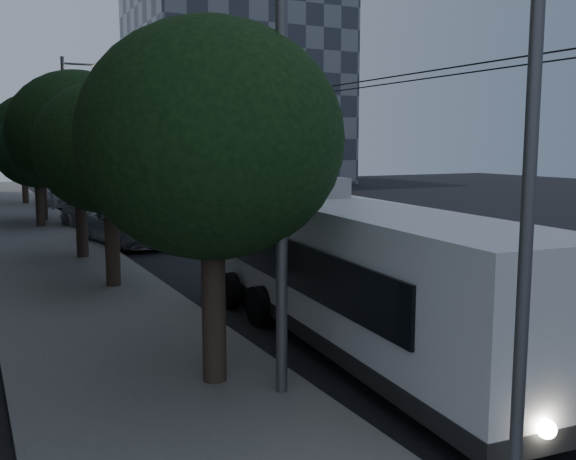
# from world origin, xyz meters

# --- Properties ---
(ground) EXTENTS (120.00, 120.00, 0.00)m
(ground) POSITION_xyz_m (0.00, 0.00, 0.00)
(ground) COLOR black
(ground) RESTS_ON ground
(sidewalk) EXTENTS (5.00, 90.00, 0.15)m
(sidewalk) POSITION_xyz_m (-7.50, 20.00, 0.07)
(sidewalk) COLOR slate
(sidewalk) RESTS_ON ground
(tram_rails) EXTENTS (4.52, 90.00, 0.02)m
(tram_rails) POSITION_xyz_m (2.50, 20.00, 0.01)
(tram_rails) COLOR gray
(tram_rails) RESTS_ON ground
(overhead_wires) EXTENTS (2.23, 90.00, 6.00)m
(overhead_wires) POSITION_xyz_m (-4.97, 20.00, 3.47)
(overhead_wires) COLOR black
(overhead_wires) RESTS_ON ground
(building_distant_right) EXTENTS (22.00, 18.00, 24.00)m
(building_distant_right) POSITION_xyz_m (18.00, 55.00, 12.00)
(building_distant_right) COLOR #343842
(building_distant_right) RESTS_ON ground
(trolleybus) EXTENTS (3.50, 12.25, 5.63)m
(trolleybus) POSITION_xyz_m (-2.90, -2.99, 1.68)
(trolleybus) COLOR silver
(trolleybus) RESTS_ON ground
(pickup_silver) EXTENTS (3.60, 6.13, 1.60)m
(pickup_silver) POSITION_xyz_m (-4.01, 13.50, 0.80)
(pickup_silver) COLOR #B0B3B8
(pickup_silver) RESTS_ON ground
(car_white_a) EXTENTS (1.74, 3.65, 1.21)m
(car_white_a) POSITION_xyz_m (-3.75, 16.53, 0.60)
(car_white_a) COLOR silver
(car_white_a) RESTS_ON ground
(car_white_b) EXTENTS (3.75, 5.56, 1.49)m
(car_white_b) POSITION_xyz_m (-4.30, 19.50, 0.75)
(car_white_b) COLOR #B3B2B7
(car_white_b) RESTS_ON ground
(car_white_c) EXTENTS (1.44, 3.85, 1.26)m
(car_white_c) POSITION_xyz_m (-3.60, 24.50, 0.63)
(car_white_c) COLOR silver
(car_white_c) RESTS_ON ground
(car_white_d) EXTENTS (3.27, 4.67, 1.48)m
(car_white_d) POSITION_xyz_m (-4.30, 31.33, 0.74)
(car_white_d) COLOR white
(car_white_d) RESTS_ON ground
(tree_0) EXTENTS (4.70, 4.70, 6.66)m
(tree_0) POSITION_xyz_m (-6.50, -3.95, 4.53)
(tree_0) COLOR #2E2319
(tree_0) RESTS_ON ground
(tree_1) EXTENTS (4.41, 4.41, 6.34)m
(tree_1) POSITION_xyz_m (-6.50, 4.99, 4.33)
(tree_1) COLOR #2E2319
(tree_1) RESTS_ON ground
(tree_2) EXTENTS (5.17, 5.17, 7.21)m
(tree_2) POSITION_xyz_m (-6.50, 10.67, 4.86)
(tree_2) COLOR #2E2319
(tree_2) RESTS_ON ground
(tree_3) EXTENTS (4.39, 4.39, 6.14)m
(tree_3) POSITION_xyz_m (-6.95, 21.19, 4.14)
(tree_3) COLOR #2E2319
(tree_3) RESTS_ON ground
(tree_4) EXTENTS (5.57, 5.57, 7.32)m
(tree_4) POSITION_xyz_m (-6.50, 24.00, 4.80)
(tree_4) COLOR #2E2319
(tree_4) RESTS_ON ground
(tree_5) EXTENTS (4.36, 4.36, 6.06)m
(tree_5) POSITION_xyz_m (-6.50, 35.78, 4.08)
(tree_5) COLOR #2E2319
(tree_5) RESTS_ON ground
(streetlamp_near) EXTENTS (2.61, 0.44, 10.91)m
(streetlamp_near) POSITION_xyz_m (-5.20, -4.97, 6.52)
(streetlamp_near) COLOR #565659
(streetlamp_near) RESTS_ON ground
(streetlamp_far) EXTENTS (2.26, 0.44, 9.25)m
(streetlamp_far) POSITION_xyz_m (-4.80, 23.38, 5.61)
(streetlamp_far) COLOR #565659
(streetlamp_far) RESTS_ON ground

